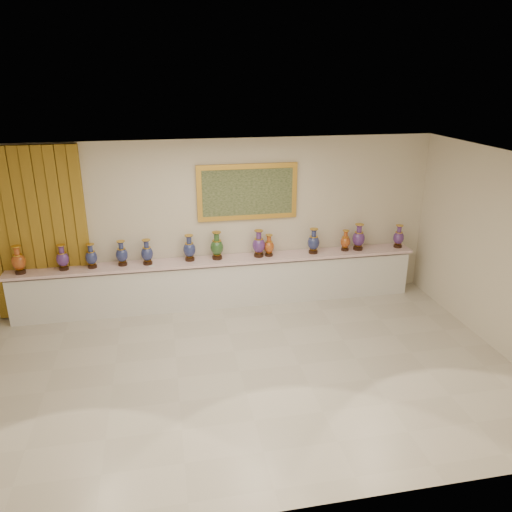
{
  "coord_description": "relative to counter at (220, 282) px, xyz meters",
  "views": [
    {
      "loc": [
        -0.95,
        -6.11,
        4.04
      ],
      "look_at": [
        0.57,
        1.7,
        1.12
      ],
      "focal_mm": 35.0,
      "sensor_mm": 36.0,
      "label": 1
    }
  ],
  "objects": [
    {
      "name": "ground",
      "position": [
        0.0,
        -2.27,
        -0.44
      ],
      "size": [
        8.0,
        8.0,
        0.0
      ],
      "primitive_type": "plane",
      "color": "beige",
      "rests_on": "ground"
    },
    {
      "name": "room",
      "position": [
        -2.45,
        0.17,
        1.15
      ],
      "size": [
        8.0,
        8.0,
        8.0
      ],
      "color": "beige",
      "rests_on": "ground"
    },
    {
      "name": "counter",
      "position": [
        0.0,
        0.0,
        0.0
      ],
      "size": [
        7.28,
        0.48,
        0.9
      ],
      "color": "white",
      "rests_on": "ground"
    },
    {
      "name": "vase_0",
      "position": [
        -3.34,
        -0.06,
        0.68
      ],
      "size": [
        0.23,
        0.23,
        0.48
      ],
      "rotation": [
        0.0,
        0.0,
        0.02
      ],
      "color": "black",
      "rests_on": "counter"
    },
    {
      "name": "vase_1",
      "position": [
        -2.65,
        -0.02,
        0.66
      ],
      "size": [
        0.23,
        0.23,
        0.45
      ],
      "rotation": [
        0.0,
        0.0,
        0.1
      ],
      "color": "black",
      "rests_on": "counter"
    },
    {
      "name": "vase_2",
      "position": [
        -2.19,
        -0.01,
        0.66
      ],
      "size": [
        0.23,
        0.23,
        0.43
      ],
      "rotation": [
        0.0,
        0.0,
        0.17
      ],
      "color": "black",
      "rests_on": "counter"
    },
    {
      "name": "vase_3",
      "position": [
        -1.68,
        0.01,
        0.66
      ],
      "size": [
        0.22,
        0.22,
        0.44
      ],
      "rotation": [
        0.0,
        0.0,
        -0.08
      ],
      "color": "black",
      "rests_on": "counter"
    },
    {
      "name": "vase_4",
      "position": [
        -1.26,
        -0.03,
        0.67
      ],
      "size": [
        0.25,
        0.25,
        0.45
      ],
      "rotation": [
        0.0,
        0.0,
        -0.2
      ],
      "color": "black",
      "rests_on": "counter"
    },
    {
      "name": "vase_5",
      "position": [
        -0.52,
        0.02,
        0.68
      ],
      "size": [
        0.27,
        0.27,
        0.47
      ],
      "rotation": [
        0.0,
        0.0,
        0.3
      ],
      "color": "black",
      "rests_on": "counter"
    },
    {
      "name": "vase_6",
      "position": [
        -0.03,
        0.0,
        0.69
      ],
      "size": [
        0.24,
        0.24,
        0.51
      ],
      "rotation": [
        0.0,
        0.0,
        -0.04
      ],
      "color": "black",
      "rests_on": "counter"
    },
    {
      "name": "vase_7",
      "position": [
        0.73,
        -0.02,
        0.69
      ],
      "size": [
        0.3,
        0.3,
        0.5
      ],
      "rotation": [
        0.0,
        0.0,
        0.36
      ],
      "color": "black",
      "rests_on": "counter"
    },
    {
      "name": "vase_8",
      "position": [
        0.92,
        -0.02,
        0.64
      ],
      "size": [
        0.21,
        0.21,
        0.4
      ],
      "rotation": [
        0.0,
        0.0,
        0.11
      ],
      "color": "black",
      "rests_on": "counter"
    },
    {
      "name": "vase_9",
      "position": [
        1.75,
        -0.03,
        0.68
      ],
      "size": [
        0.25,
        0.25,
        0.47
      ],
      "rotation": [
        0.0,
        0.0,
        0.14
      ],
      "color": "black",
      "rests_on": "counter"
    },
    {
      "name": "vase_10",
      "position": [
        2.39,
        0.0,
        0.64
      ],
      "size": [
        0.22,
        0.22,
        0.39
      ],
      "rotation": [
        0.0,
        0.0,
        -0.24
      ],
      "color": "black",
      "rests_on": "counter"
    },
    {
      "name": "vase_11",
      "position": [
        2.65,
        -0.0,
        0.69
      ],
      "size": [
        0.28,
        0.28,
        0.5
      ],
      "rotation": [
        0.0,
        0.0,
        0.22
      ],
      "color": "black",
      "rests_on": "counter"
    },
    {
      "name": "vase_12",
      "position": [
        3.45,
        -0.02,
        0.66
      ],
      "size": [
        0.26,
        0.26,
        0.44
      ],
      "rotation": [
        0.0,
        0.0,
        0.38
      ],
      "color": "black",
      "rests_on": "counter"
    },
    {
      "name": "label_card",
      "position": [
        -1.19,
        -0.14,
        0.47
      ],
      "size": [
        0.1,
        0.06,
        0.0
      ],
      "primitive_type": "cube",
      "color": "white",
      "rests_on": "counter"
    }
  ]
}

